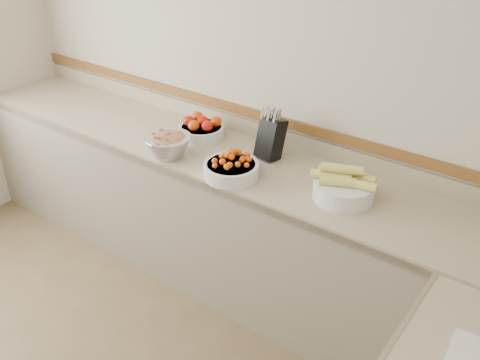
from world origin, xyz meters
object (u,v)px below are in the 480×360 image
Objects in this scene: cherry_tomato_bowl at (231,167)px; corn_bowl at (344,186)px; knife_block at (271,137)px; rhubarb_bowl at (168,144)px; tomato_bowl at (201,129)px.

corn_bowl is (0.59, 0.16, 0.01)m from cherry_tomato_bowl.
knife_block is 1.16× the size of rhubarb_bowl.
corn_bowl is at bearing 15.21° from cherry_tomato_bowl.
knife_block is 1.03× the size of cherry_tomato_bowl.
tomato_bowl is 1.05× the size of rhubarb_bowl.
rhubarb_bowl is at bearing -144.37° from knife_block.
cherry_tomato_bowl is 0.88× the size of corn_bowl.
tomato_bowl is 0.31m from rhubarb_bowl.
knife_block is 0.57m from corn_bowl.
corn_bowl is at bearing 10.18° from rhubarb_bowl.
corn_bowl reaches higher than cherry_tomato_bowl.
rhubarb_bowl is at bearing -169.82° from corn_bowl.
tomato_bowl is 0.93× the size of cherry_tomato_bowl.
rhubarb_bowl is (-1.03, -0.18, 0.01)m from corn_bowl.
tomato_bowl is at bearing 92.22° from rhubarb_bowl.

